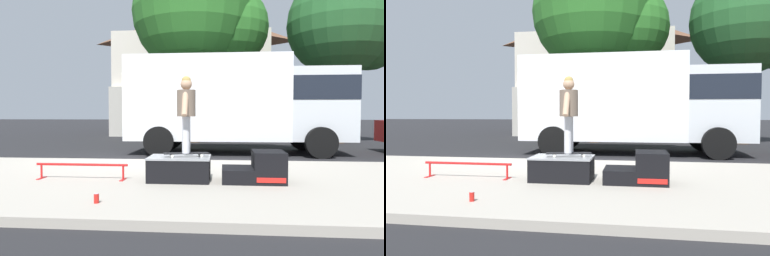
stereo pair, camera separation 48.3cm
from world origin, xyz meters
The scene contains 12 objects.
ground_plane centered at (0.00, 0.00, 0.00)m, with size 140.00×140.00×0.00m, color black.
sidewalk_slab centered at (0.00, -3.00, 0.06)m, with size 50.00×5.00×0.12m, color #A8A093.
skate_box centered at (1.98, -3.20, 0.34)m, with size 1.06×0.75×0.41m.
kicker_ramp centered at (3.33, -3.20, 0.34)m, with size 1.04×0.74×0.52m.
grind_rail centered at (0.25, -3.25, 0.33)m, with size 1.65×0.28×0.28m.
skateboard centered at (2.09, -3.22, 0.59)m, with size 0.81×0.37×0.07m.
skater_kid centered at (2.09, -3.22, 1.37)m, with size 0.32×0.67×1.31m.
soda_can centered at (1.10, -4.83, 0.18)m, with size 0.07×0.07×0.13m.
box_truck centered at (3.19, 2.20, 1.70)m, with size 6.91×2.63×3.05m.
street_tree_main centered at (1.73, 6.47, 5.62)m, with size 6.04×5.49×8.54m.
street_tree_neighbour centered at (8.01, 6.60, 5.03)m, with size 4.96×4.51×7.43m.
house_behind centered at (0.83, 13.99, 4.24)m, with size 9.54×8.22×8.40m.
Camera 2 is at (3.20, -9.05, 1.27)m, focal length 32.46 mm.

